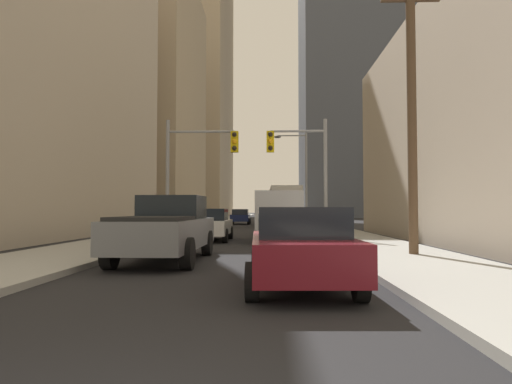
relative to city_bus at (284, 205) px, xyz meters
name	(u,v)px	position (x,y,z in m)	size (l,w,h in m)	color
sidewalk_left	(216,221)	(-7.62, 11.72, -1.85)	(3.57, 160.00, 0.15)	#9E9E99
sidewalk_right	(303,221)	(2.67, 11.72, -1.85)	(3.57, 160.00, 0.15)	#9E9E99
city_bus	(284,205)	(0.00, 0.00, 0.00)	(2.68, 11.54, 3.40)	silver
pickup_truck_grey	(166,229)	(-4.28, -27.80, -1.00)	(2.20, 5.44, 1.90)	slate
cargo_van_silver	(279,214)	(-0.84, -19.97, -0.64)	(2.16, 5.26, 2.26)	#B7BABF
sedan_maroon	(300,247)	(-0.72, -32.01, -1.16)	(1.95, 4.25, 1.52)	maroon
sedan_white	(210,224)	(-4.13, -19.56, -1.16)	(1.95, 4.21, 1.52)	white
sedan_beige	(281,222)	(-0.64, -14.30, -1.16)	(1.95, 4.26, 1.52)	#C6B793
sedan_navy	(241,217)	(-4.23, 4.23, -1.16)	(1.95, 4.21, 1.52)	#141E4C
traffic_signal_near_left	(198,159)	(-4.88, -18.49, 2.11)	(3.66, 0.44, 6.00)	gray
traffic_signal_near_right	(300,159)	(0.23, -18.49, 2.08)	(3.02, 0.44, 6.00)	gray
utility_pole_right	(412,96)	(3.03, -27.00, 3.01)	(2.20, 0.28, 9.33)	brown
street_lamp_right	(301,170)	(1.16, -5.86, 2.63)	(2.61, 0.32, 7.50)	gray
building_left_mid_office	(106,101)	(-20.98, 11.68, 12.61)	(21.27, 20.09, 29.07)	tan
building_left_far_tower	(167,73)	(-22.28, 48.34, 27.54)	(24.97, 27.58, 58.94)	tan
building_right_far_highrise	(352,41)	(15.40, 47.93, 33.49)	(20.33, 19.82, 70.84)	#4C515B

